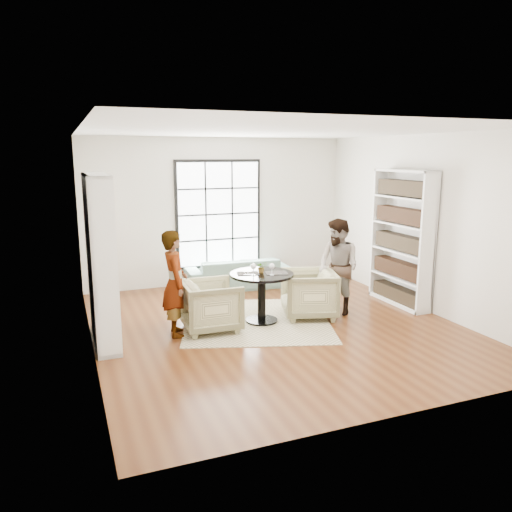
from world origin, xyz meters
name	(u,v)px	position (x,y,z in m)	size (l,w,h in m)	color
ground	(276,326)	(0.00, 0.00, 0.00)	(6.00, 6.00, 0.00)	#583014
room_shell	(263,242)	(0.00, 0.54, 1.26)	(6.00, 6.01, 6.00)	silver
rug	(257,320)	(-0.18, 0.35, 0.01)	(2.30, 2.30, 0.01)	beige
pedestal_table	(262,287)	(-0.13, 0.27, 0.58)	(1.01, 1.01, 0.81)	black
sofa	(237,273)	(0.22, 2.45, 0.30)	(2.06, 0.81, 0.60)	gray
armchair_left	(211,306)	(-0.99, 0.20, 0.39)	(0.83, 0.85, 0.78)	tan
armchair_right	(309,294)	(0.69, 0.23, 0.39)	(0.84, 0.87, 0.79)	tan
person_left	(175,283)	(-1.54, 0.20, 0.79)	(0.58, 0.38, 1.59)	gray
person_right	(338,267)	(1.24, 0.23, 0.81)	(0.78, 0.61, 1.61)	gray
placemat_left	(248,273)	(-0.35, 0.32, 0.81)	(0.34, 0.26, 0.01)	black
placemat_right	(276,273)	(0.09, 0.18, 0.81)	(0.34, 0.26, 0.01)	black
cutlery_left	(248,273)	(-0.35, 0.32, 0.82)	(0.14, 0.22, 0.01)	silver
cutlery_right	(276,273)	(0.09, 0.18, 0.82)	(0.14, 0.22, 0.01)	silver
wine_glass_left	(253,267)	(-0.30, 0.19, 0.95)	(0.09, 0.09, 0.19)	silver
wine_glass_right	(272,267)	(-0.03, 0.10, 0.94)	(0.09, 0.09, 0.19)	silver
flower_centerpiece	(262,267)	(-0.12, 0.30, 0.90)	(0.17, 0.15, 0.19)	gray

